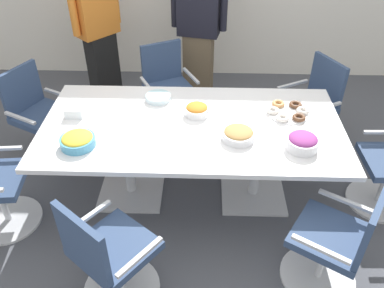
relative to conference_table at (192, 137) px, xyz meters
name	(u,v)px	position (x,y,z in m)	size (l,w,h in m)	color
ground_plane	(192,192)	(0.00, 0.00, -0.63)	(10.00, 10.00, 0.01)	#4C4F56
conference_table	(192,137)	(0.00, 0.00, 0.00)	(2.40, 1.20, 0.75)	white
office_chair_0	(168,93)	(-0.29, 1.08, -0.22)	(0.73, 0.73, 0.91)	silver
office_chair_1	(40,119)	(-1.49, 0.54, -0.22)	(0.72, 0.72, 0.91)	silver
office_chair_3	(109,258)	(-0.50, -1.05, -0.22)	(0.76, 0.76, 0.91)	silver
office_chair_4	(336,245)	(0.99, -0.89, -0.22)	(0.74, 0.74, 0.91)	silver
office_chair_6	(309,109)	(1.15, 0.80, -0.22)	(0.73, 0.73, 0.91)	silver
person_standing_0	(98,27)	(-1.09, 1.59, 0.30)	(0.47, 0.51, 1.77)	black
person_standing_1	(199,27)	(0.02, 1.58, 0.32)	(0.61, 0.30, 1.80)	brown
snack_bowl_cookies	(238,134)	(0.36, -0.19, 0.17)	(0.25, 0.25, 0.09)	white
snack_bowl_chips_yellow	(78,140)	(-0.83, -0.31, 0.17)	(0.26, 0.26, 0.10)	#4C9EC6
snack_bowl_candy_mix	(303,142)	(0.82, -0.28, 0.18)	(0.24, 0.24, 0.12)	white
snack_bowl_chips_orange	(197,110)	(0.03, 0.14, 0.17)	(0.20, 0.20, 0.10)	white
donut_platter	(288,112)	(0.79, 0.18, 0.14)	(0.36, 0.34, 0.04)	white
plate_stack	(158,98)	(-0.31, 0.36, 0.15)	(0.22, 0.22, 0.05)	white
napkin_pile	(75,111)	(-0.96, 0.10, 0.16)	(0.14, 0.14, 0.08)	white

